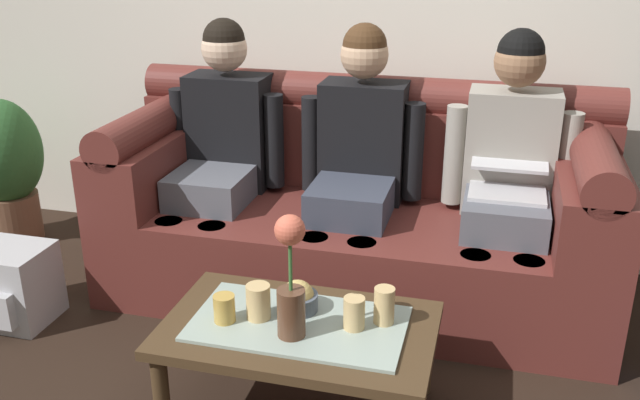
# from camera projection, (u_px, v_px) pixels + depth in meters

# --- Properties ---
(couch) EXTENTS (2.23, 0.88, 0.96)m
(couch) POSITION_uv_depth(u_px,v_px,m) (357.00, 215.00, 3.20)
(couch) COLOR maroon
(couch) RESTS_ON ground_plane
(person_left) EXTENTS (0.56, 0.67, 1.22)m
(person_left) POSITION_uv_depth(u_px,v_px,m) (221.00, 144.00, 3.24)
(person_left) COLOR #595B66
(person_left) RESTS_ON ground_plane
(person_middle) EXTENTS (0.56, 0.67, 1.22)m
(person_middle) POSITION_uv_depth(u_px,v_px,m) (358.00, 155.00, 3.09)
(person_middle) COLOR #383D4C
(person_middle) RESTS_ON ground_plane
(person_right) EXTENTS (0.56, 0.67, 1.22)m
(person_right) POSITION_uv_depth(u_px,v_px,m) (509.00, 167.00, 2.93)
(person_right) COLOR #595B66
(person_right) RESTS_ON ground_plane
(coffee_table) EXTENTS (0.92, 0.56, 0.37)m
(coffee_table) POSITION_uv_depth(u_px,v_px,m) (299.00, 336.00, 2.36)
(coffee_table) COLOR #47331E
(coffee_table) RESTS_ON ground_plane
(flower_vase) EXTENTS (0.10, 0.10, 0.42)m
(flower_vase) POSITION_uv_depth(u_px,v_px,m) (291.00, 281.00, 2.20)
(flower_vase) COLOR brown
(flower_vase) RESTS_ON coffee_table
(snack_bowl) EXTENTS (0.14, 0.14, 0.12)m
(snack_bowl) POSITION_uv_depth(u_px,v_px,m) (298.00, 299.00, 2.40)
(snack_bowl) COLOR #4C5666
(snack_bowl) RESTS_ON coffee_table
(cup_near_left) EXTENTS (0.07, 0.07, 0.13)m
(cup_near_left) POSITION_uv_depth(u_px,v_px,m) (384.00, 305.00, 2.32)
(cup_near_left) COLOR #DBB77A
(cup_near_left) RESTS_ON coffee_table
(cup_near_right) EXTENTS (0.07, 0.07, 0.10)m
(cup_near_right) POSITION_uv_depth(u_px,v_px,m) (224.00, 308.00, 2.33)
(cup_near_right) COLOR gold
(cup_near_right) RESTS_ON coffee_table
(cup_far_center) EXTENTS (0.07, 0.07, 0.11)m
(cup_far_center) POSITION_uv_depth(u_px,v_px,m) (354.00, 313.00, 2.29)
(cup_far_center) COLOR #DBB77A
(cup_far_center) RESTS_ON coffee_table
(cup_far_left) EXTENTS (0.08, 0.08, 0.12)m
(cup_far_left) POSITION_uv_depth(u_px,v_px,m) (258.00, 302.00, 2.35)
(cup_far_left) COLOR #DBB77A
(cup_far_left) RESTS_ON coffee_table
(backpack_left) EXTENTS (0.33, 0.32, 0.34)m
(backpack_left) POSITION_uv_depth(u_px,v_px,m) (11.00, 285.00, 2.99)
(backpack_left) COLOR #B7B7BC
(backpack_left) RESTS_ON ground_plane
(potted_plant) EXTENTS (0.40, 0.40, 0.78)m
(potted_plant) POSITION_uv_depth(u_px,v_px,m) (5.00, 164.00, 3.68)
(potted_plant) COLOR brown
(potted_plant) RESTS_ON ground_plane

